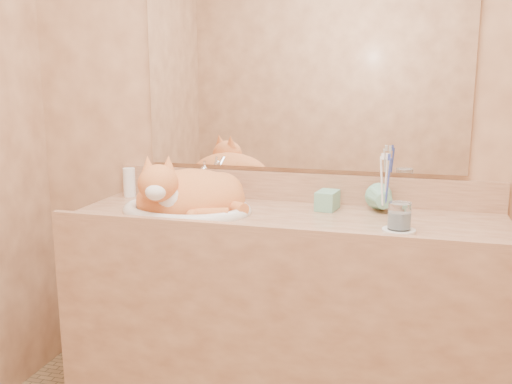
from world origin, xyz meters
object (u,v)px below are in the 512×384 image
(toothbrush_cup, at_px, (384,202))
(water_glass, at_px, (400,216))
(vanity_counter, at_px, (284,323))
(sink_basin, at_px, (187,192))
(cat, at_px, (187,193))
(soap_dispenser, at_px, (323,191))

(toothbrush_cup, distance_m, water_glass, 0.24)
(vanity_counter, xyz_separation_m, sink_basin, (-0.38, -0.02, 0.50))
(vanity_counter, distance_m, toothbrush_cup, 0.60)
(sink_basin, relative_size, water_glass, 5.47)
(sink_basin, bearing_deg, cat, 31.51)
(sink_basin, bearing_deg, soap_dispenser, 4.87)
(cat, height_order, toothbrush_cup, cat)
(vanity_counter, xyz_separation_m, toothbrush_cup, (0.35, 0.12, 0.47))
(soap_dispenser, bearing_deg, cat, -159.00)
(sink_basin, distance_m, soap_dispenser, 0.52)
(cat, relative_size, soap_dispenser, 2.58)
(water_glass, bearing_deg, sink_basin, 173.64)
(sink_basin, xyz_separation_m, toothbrush_cup, (0.73, 0.14, -0.03))
(soap_dispenser, xyz_separation_m, toothbrush_cup, (0.23, 0.02, -0.03))
(soap_dispenser, height_order, toothbrush_cup, soap_dispenser)
(water_glass, bearing_deg, vanity_counter, 165.30)
(vanity_counter, relative_size, water_glass, 17.77)
(sink_basin, relative_size, cat, 1.16)
(vanity_counter, height_order, sink_basin, sink_basin)
(soap_dispenser, bearing_deg, water_glass, -27.01)
(water_glass, bearing_deg, soap_dispenser, 144.62)
(vanity_counter, distance_m, cat, 0.62)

